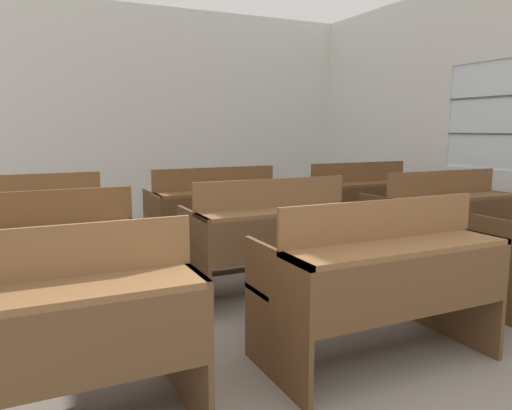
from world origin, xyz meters
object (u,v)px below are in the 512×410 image
object	(u,v)px
bench_third_center	(216,211)
bench_front_center	(380,278)
bench_third_left	(25,225)
bench_third_right	(358,200)
bench_second_left	(30,260)
bench_second_center	(272,235)
bench_second_right	(440,218)
bench_front_left	(37,335)

from	to	relation	value
bench_third_center	bench_front_center	bearing A→B (deg)	-90.07
bench_third_left	bench_third_right	world-z (taller)	same
bench_second_left	bench_second_center	size ratio (longest dim) A/B	1.00
bench_third_center	bench_third_right	bearing A→B (deg)	-0.19
bench_third_left	bench_second_right	bearing A→B (deg)	-19.95
bench_second_left	bench_third_left	size ratio (longest dim) A/B	1.00
bench_front_center	bench_second_right	bearing A→B (deg)	35.96
bench_front_center	bench_second_left	size ratio (longest dim) A/B	1.00
bench_second_right	bench_third_left	bearing A→B (deg)	160.05
bench_second_right	bench_third_center	xyz separation A→B (m)	(-1.80, 1.30, 0.00)
bench_second_center	bench_second_right	world-z (taller)	same
bench_second_center	bench_third_left	world-z (taller)	same
bench_front_left	bench_third_center	size ratio (longest dim) A/B	1.00
bench_second_right	bench_third_right	size ratio (longest dim) A/B	1.00
bench_second_center	bench_third_center	xyz separation A→B (m)	(0.02, 1.30, 0.00)
bench_second_left	bench_front_left	bearing A→B (deg)	-90.26
bench_second_center	bench_second_right	size ratio (longest dim) A/B	1.00
bench_front_center	bench_third_center	bearing A→B (deg)	89.93
bench_front_center	bench_second_right	distance (m)	2.22
bench_third_right	bench_second_left	bearing A→B (deg)	-159.80
bench_third_center	bench_second_right	bearing A→B (deg)	-35.91
bench_second_left	bench_third_right	size ratio (longest dim) A/B	1.00
bench_front_left	bench_front_center	size ratio (longest dim) A/B	1.00
bench_front_center	bench_second_left	distance (m)	2.19
bench_third_left	bench_front_left	bearing A→B (deg)	-89.84
bench_front_left	bench_second_left	size ratio (longest dim) A/B	1.00
bench_second_left	bench_second_center	bearing A→B (deg)	0.85
bench_front_left	bench_second_right	bearing A→B (deg)	20.20
bench_front_left	bench_third_center	distance (m)	3.17
bench_second_center	bench_third_left	bearing A→B (deg)	143.78
bench_second_left	bench_third_right	distance (m)	3.82
bench_front_left	bench_second_center	size ratio (longest dim) A/B	1.00
bench_front_left	bench_third_right	size ratio (longest dim) A/B	1.00
bench_second_left	bench_front_center	bearing A→B (deg)	-35.74
bench_front_left	bench_third_left	world-z (taller)	same
bench_second_center	bench_third_right	world-z (taller)	same
bench_second_left	bench_third_center	xyz separation A→B (m)	(1.78, 1.33, 0.00)
bench_third_right	bench_second_center	bearing A→B (deg)	-144.61
bench_front_center	bench_third_right	size ratio (longest dim) A/B	1.00
bench_front_left	bench_second_right	size ratio (longest dim) A/B	1.00
bench_second_center	bench_third_center	world-z (taller)	same
bench_front_center	bench_third_left	distance (m)	3.17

